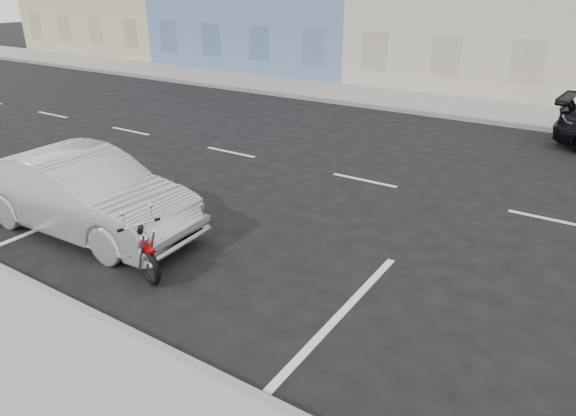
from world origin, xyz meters
name	(u,v)px	position (x,y,z in m)	size (l,w,h in m)	color
ground	(450,198)	(0.00, 0.00, 0.00)	(120.00, 120.00, 0.00)	black
sidewalk_far	(390,99)	(-5.00, 8.70, 0.07)	(80.00, 3.40, 0.15)	gray
curb_near	(0,270)	(-5.00, -7.00, 0.08)	(80.00, 0.12, 0.16)	gray
curb_far	(372,106)	(-5.00, 7.00, 0.08)	(80.00, 0.12, 0.16)	gray
motorcycle	(150,260)	(-2.78, -5.89, 0.43)	(1.82, 0.80, 0.94)	black
sedan_silver	(84,193)	(-5.15, -5.20, 0.74)	(1.57, 4.51, 1.49)	#B3B7BB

